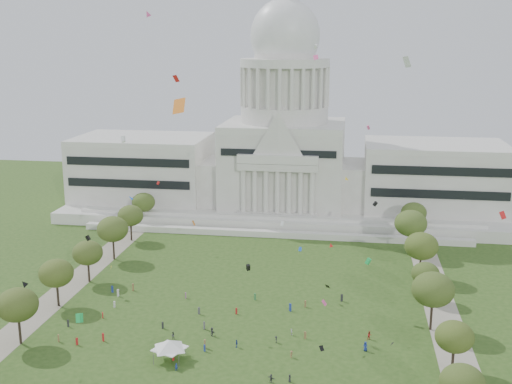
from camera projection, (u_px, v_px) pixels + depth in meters
The scene contains 31 objects.
ground at pixel (224, 352), 134.74m from camera, with size 400.00×400.00×0.00m, color #2B4B18.
capitol at pixel (284, 155), 238.86m from camera, with size 160.00×64.50×91.30m.
path_left at pixel (70, 286), 170.66m from camera, with size 8.00×160.00×0.04m, color gray.
path_right at pixel (441, 308), 156.52m from camera, with size 8.00×160.00×0.04m, color gray.
row_tree_r_0 at pixel (462, 383), 107.49m from camera, with size 7.67×7.67×10.91m.
row_tree_l_1 at pixel (17, 305), 136.31m from camera, with size 8.86×8.86×12.59m.
row_tree_r_1 at pixel (455, 337), 124.48m from camera, with size 7.58×7.58×10.78m.
row_tree_l_2 at pixel (56, 273), 156.06m from camera, with size 8.42×8.42×11.97m.
row_tree_r_2 at pixel (433, 290), 142.78m from camera, with size 9.55×9.55×13.58m.
row_tree_l_3 at pixel (88, 253), 171.96m from camera, with size 8.12×8.12×11.55m.
row_tree_r_3 at pixel (425, 274), 159.74m from camera, with size 7.01×7.01×9.98m.
row_tree_l_4 at pixel (113, 229), 189.49m from camera, with size 9.29×9.29×13.21m.
row_tree_r_4 at pixel (421, 246), 174.14m from camera, with size 9.19×9.19×13.06m.
row_tree_l_5 at pixel (130, 216), 207.76m from camera, with size 8.33×8.33×11.85m.
row_tree_r_5 at pixel (411, 223), 193.56m from camera, with size 9.82×9.82×13.96m.
row_tree_l_6 at pixel (143, 202), 225.47m from camera, with size 8.19×8.19×11.64m.
row_tree_r_6 at pixel (414, 213), 210.78m from camera, with size 8.42×8.42×11.97m.
event_tent at pixel (170, 344), 130.60m from camera, with size 10.30×10.30×4.43m.
person_0 at pixel (365, 346), 134.82m from camera, with size 1.01×0.66×2.07m, color navy.
person_2 at pixel (369, 335), 139.99m from camera, with size 0.94×0.58×1.93m, color #B21E1E.
person_3 at pixel (276, 340), 138.49m from camera, with size 1.00×0.52×1.55m, color #26262B.
person_4 at pixel (237, 343), 136.48m from camera, with size 1.03×0.56×1.76m, color navy.
person_5 at pixel (212, 332), 141.68m from camera, with size 1.89×0.75×2.04m, color #4C4C51.
person_6 at pixel (290, 378), 122.65m from camera, with size 0.75×0.49×1.54m, color #26262B.
person_7 at pixel (176, 367), 126.84m from camera, with size 0.57×0.41×1.55m, color navy.
person_8 at pixel (173, 335), 140.31m from camera, with size 0.82×0.51×1.68m, color #4C4C51.
person_9 at pixel (292, 354), 131.99m from camera, with size 1.00×0.51×1.54m, color olive.
person_10 at pixel (292, 332), 142.16m from camera, with size 0.88×0.48×1.50m, color silver.
person_11 at pixel (271, 378), 122.40m from camera, with size 1.58×0.63×1.71m, color #4C4C51.
distant_crowd at pixel (185, 314), 150.98m from camera, with size 62.03×36.41×1.94m.
kite_swarm at pixel (237, 227), 132.01m from camera, with size 94.60×109.24×66.89m.
Camera 1 is at (25.41, -120.91, 63.75)m, focal length 45.00 mm.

